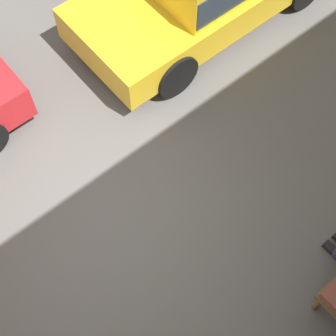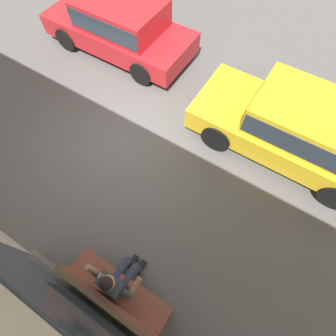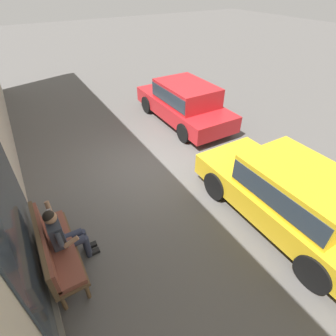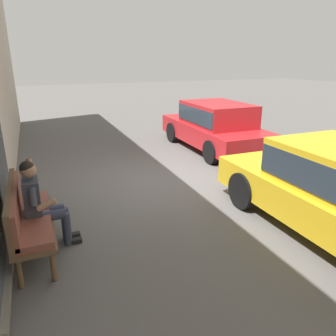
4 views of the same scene
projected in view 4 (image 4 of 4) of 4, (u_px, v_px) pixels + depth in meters
ground_plane at (164, 181)px, 7.57m from camera, size 60.00×60.00×0.00m
bench at (25, 215)px, 4.63m from camera, size 1.82×0.55×1.02m
person_on_phone at (40, 202)px, 4.73m from camera, size 0.73×0.74×1.36m
parked_car_mid at (215, 124)px, 9.91m from camera, size 4.21×1.84×1.43m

